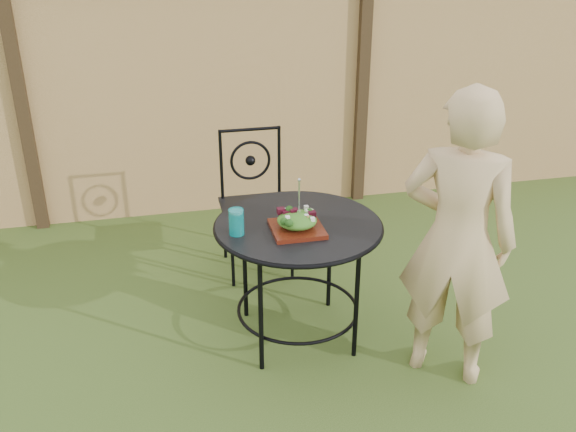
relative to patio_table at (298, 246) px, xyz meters
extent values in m
plane|color=#264014|center=(-0.33, -0.30, -0.59)|extent=(60.00, 60.00, 0.00)
cube|color=tan|center=(-0.33, 1.90, 0.31)|extent=(8.00, 0.05, 1.80)
cube|color=black|center=(-1.63, 1.85, 0.36)|extent=(0.09, 0.09, 1.90)
cube|color=black|center=(0.97, 1.85, 0.36)|extent=(0.09, 0.09, 1.90)
cylinder|color=black|center=(0.00, 0.00, 0.13)|extent=(0.90, 0.90, 0.02)
torus|color=black|center=(0.00, 0.00, 0.12)|extent=(0.92, 0.92, 0.02)
torus|color=black|center=(0.00, 0.00, -0.41)|extent=(0.70, 0.70, 0.02)
cylinder|color=black|center=(0.26, 0.26, -0.23)|extent=(0.03, 0.03, 0.71)
cylinder|color=black|center=(-0.26, 0.26, -0.23)|extent=(0.03, 0.03, 0.71)
cylinder|color=black|center=(-0.26, -0.26, -0.23)|extent=(0.03, 0.03, 0.71)
cylinder|color=black|center=(0.26, -0.26, -0.23)|extent=(0.03, 0.03, 0.71)
cube|color=black|center=(-0.09, 0.82, -0.14)|extent=(0.46, 0.46, 0.03)
cylinder|color=black|center=(-0.09, 1.03, 0.35)|extent=(0.42, 0.02, 0.02)
torus|color=black|center=(-0.09, 1.03, 0.13)|extent=(0.28, 0.02, 0.28)
cylinder|color=black|center=(-0.29, 0.62, -0.37)|extent=(0.02, 0.02, 0.44)
cylinder|color=black|center=(0.11, 0.62, -0.37)|extent=(0.02, 0.02, 0.44)
cylinder|color=black|center=(-0.29, 1.02, -0.37)|extent=(0.02, 0.02, 0.44)
cylinder|color=black|center=(0.11, 1.02, -0.37)|extent=(0.02, 0.02, 0.44)
cylinder|color=black|center=(-0.29, 1.03, 0.11)|extent=(0.02, 0.02, 0.50)
cylinder|color=black|center=(0.11, 1.03, 0.11)|extent=(0.02, 0.02, 0.50)
imported|color=tan|center=(0.69, -0.47, 0.20)|extent=(0.68, 0.63, 1.56)
cube|color=#3F0C09|center=(-0.03, -0.09, 0.15)|extent=(0.27, 0.27, 0.02)
ellipsoid|color=#235614|center=(-0.03, -0.09, 0.20)|extent=(0.21, 0.21, 0.08)
cylinder|color=silver|center=(-0.02, -0.09, 0.33)|extent=(0.01, 0.01, 0.18)
cylinder|color=#0B8082|center=(-0.34, -0.05, 0.21)|extent=(0.08, 0.08, 0.14)
camera|label=1|loc=(-0.74, -3.03, 1.65)|focal=40.00mm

